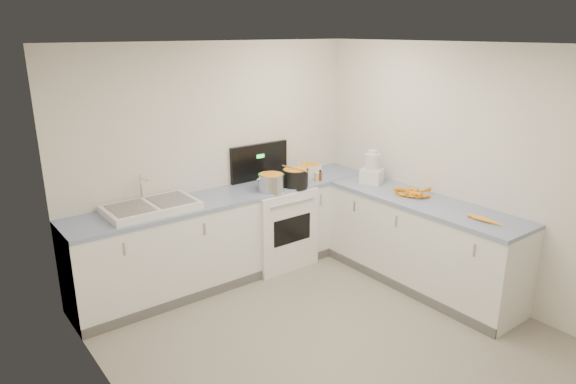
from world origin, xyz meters
TOP-DOWN VIEW (x-y plane):
  - floor at (0.00, 0.00)m, footprint 3.50×4.00m
  - ceiling at (0.00, 0.00)m, footprint 3.50×4.00m
  - wall_back at (0.00, 2.00)m, footprint 3.50×0.00m
  - wall_left at (-1.75, 0.00)m, footprint 0.00×4.00m
  - wall_right at (1.75, 0.00)m, footprint 0.00×4.00m
  - counter_back at (0.00, 1.70)m, footprint 3.50×0.62m
  - counter_right at (1.45, 0.30)m, footprint 0.62×2.20m
  - stove at (0.55, 1.69)m, footprint 0.76×0.65m
  - sink at (-0.90, 1.70)m, footprint 0.86×0.52m
  - steel_pot at (0.39, 1.52)m, footprint 0.33×0.33m
  - black_pot at (0.71, 1.51)m, footprint 0.38×0.38m
  - wooden_spoon at (0.71, 1.51)m, footprint 0.07×0.40m
  - mixing_bowl at (1.12, 1.75)m, footprint 0.38×0.38m
  - extract_bottle at (1.07, 1.50)m, footprint 0.04×0.04m
  - spice_jar at (1.03, 1.51)m, footprint 0.05×0.05m
  - food_processor at (1.46, 1.07)m, footprint 0.26×0.28m
  - carrot_pile at (1.47, 0.49)m, footprint 0.35×0.36m
  - peeled_carrots at (1.39, -0.43)m, footprint 0.10×0.36m
  - peelings at (-1.07, 1.74)m, footprint 0.19×0.23m

SIDE VIEW (x-z plane):
  - floor at x=0.00m, z-range 0.00..0.00m
  - counter_back at x=0.00m, z-range 0.00..0.94m
  - counter_right at x=1.45m, z-range 0.00..0.94m
  - stove at x=0.55m, z-range -0.21..1.15m
  - peeled_carrots at x=1.39m, z-range 0.94..0.98m
  - carrot_pile at x=1.47m, z-range 0.93..1.02m
  - sink at x=-0.90m, z-range 0.82..1.13m
  - spice_jar at x=1.03m, z-range 0.94..1.03m
  - extract_bottle at x=1.07m, z-range 0.94..1.04m
  - mixing_bowl at x=1.12m, z-range 0.94..1.07m
  - peelings at x=-1.07m, z-range 1.01..1.02m
  - steel_pot at x=0.39m, z-range 0.92..1.13m
  - black_pot at x=0.71m, z-range 0.92..1.13m
  - food_processor at x=1.46m, z-range 0.91..1.30m
  - wooden_spoon at x=0.71m, z-range 1.13..1.15m
  - wall_back at x=0.00m, z-range 0.00..2.50m
  - wall_left at x=-1.75m, z-range 0.00..2.50m
  - wall_right at x=1.75m, z-range 0.00..2.50m
  - ceiling at x=0.00m, z-range 2.50..2.50m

